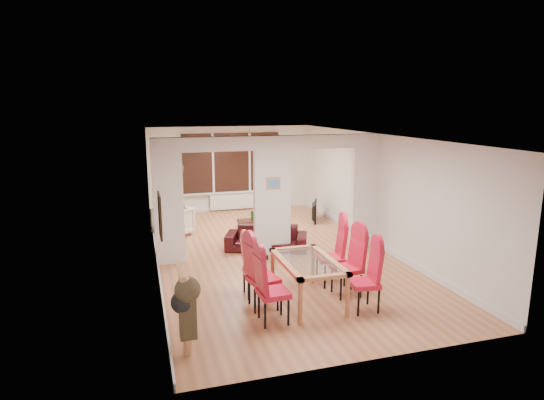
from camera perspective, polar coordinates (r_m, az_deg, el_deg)
name	(u,v)px	position (r m, az deg, el deg)	size (l,w,h in m)	color
floor	(272,253)	(10.16, 0.02, -6.70)	(5.00, 9.00, 0.01)	#BD764C
room_walls	(272,196)	(9.83, 0.02, 0.50)	(5.00, 9.00, 2.60)	silver
divider_wall	(272,196)	(9.83, 0.02, 0.50)	(5.00, 0.18, 2.60)	white
bay_window_blinds	(231,163)	(14.06, -5.12, 4.71)	(3.00, 0.08, 1.80)	black
radiator	(232,201)	(14.22, -5.00, -0.12)	(1.40, 0.08, 0.50)	white
pendant_light	(249,144)	(12.95, -2.86, 7.02)	(0.36, 0.36, 0.36)	orange
stair_newel	(183,300)	(6.63, -11.15, -12.25)	(0.40, 1.20, 1.10)	tan
wall_poster	(160,216)	(7.04, -13.89, -1.90)	(0.04, 0.52, 0.67)	gray
pillar_photo	(273,183)	(9.68, 0.18, 2.13)	(0.30, 0.03, 0.25)	#4C8CD8
dining_table	(307,281)	(7.70, 4.45, -10.06)	(0.87, 1.55, 0.73)	#B86E43
dining_chair_la	(273,288)	(6.93, 0.18, -10.93)	(0.44, 0.44, 1.10)	red
dining_chair_lb	(263,274)	(7.39, -1.11, -9.28)	(0.46, 0.46, 1.14)	red
dining_chair_lc	(255,267)	(7.88, -2.09, -8.35)	(0.41, 0.41, 1.03)	red
dining_chair_ra	(364,278)	(7.44, 11.50, -9.60)	(0.43, 0.43, 1.08)	red
dining_chair_rb	(347,264)	(7.95, 9.37, -7.93)	(0.45, 0.45, 1.13)	red
dining_chair_rc	(331,253)	(8.40, 7.42, -6.66)	(0.46, 0.46, 1.16)	red
sofa	(266,238)	(10.35, -0.70, -4.82)	(1.82, 0.71, 0.53)	black
armchair	(173,221)	(11.68, -12.35, -2.65)	(0.81, 0.78, 0.73)	#F0DECB
person	(177,200)	(11.61, -11.89, 0.02)	(0.43, 0.66, 1.81)	black
television	(312,211)	(12.96, 5.04, -1.41)	(0.13, 0.96, 0.55)	black
coffee_table	(255,224)	(12.26, -2.20, -2.97)	(0.88, 0.44, 0.20)	#351A12
bottle	(252,216)	(12.12, -2.49, -1.96)	(0.07, 0.07, 0.28)	#143F19
bowl	(260,218)	(12.36, -1.47, -2.22)	(0.23, 0.23, 0.06)	#351A12
shoes	(261,257)	(9.81, -1.33, -7.10)	(0.22, 0.24, 0.09)	black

